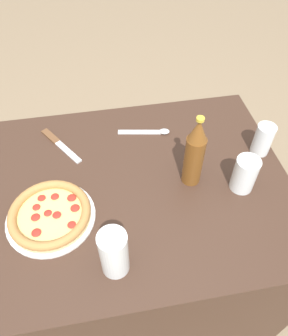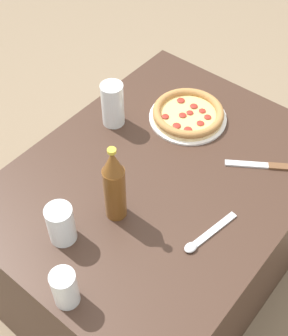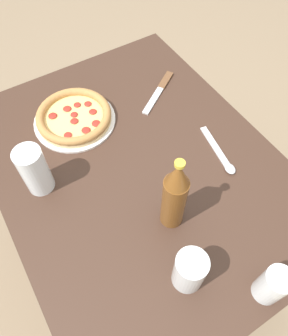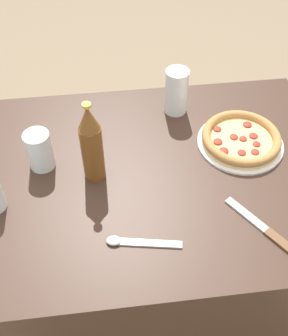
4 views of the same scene
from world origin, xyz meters
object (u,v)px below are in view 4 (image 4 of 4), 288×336
knife (263,228)px  spoon (133,242)px  beer_bottle (91,144)px  pizza_veggie (241,139)px  glass_cola (40,152)px  glass_lemonade (176,92)px

knife → spoon: bearing=0.6°
knife → beer_bottle: bearing=-29.4°
pizza_veggie → glass_cola: glass_cola is taller
glass_lemonade → knife: glass_lemonade is taller
spoon → beer_bottle: bearing=-70.6°
beer_bottle → spoon: 0.29m
glass_cola → knife: (-0.59, 0.31, -0.05)m
pizza_veggie → glass_cola: (0.62, 0.02, 0.04)m
glass_lemonade → beer_bottle: beer_bottle is taller
beer_bottle → spoon: bearing=109.4°
beer_bottle → spoon: (-0.09, 0.25, -0.12)m
glass_cola → spoon: glass_cola is taller
glass_cola → beer_bottle: bearing=159.1°
glass_lemonade → spoon: bearing=68.9°
pizza_veggie → glass_cola: size_ratio=2.18×
glass_lemonade → knife: 0.54m
beer_bottle → glass_lemonade: bearing=-137.2°
pizza_veggie → spoon: 0.50m
glass_cola → pizza_veggie: bearing=-178.6°
glass_lemonade → knife: size_ratio=0.78×
knife → glass_lemonade: bearing=-73.7°
pizza_veggie → glass_lemonade: glass_lemonade is taller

